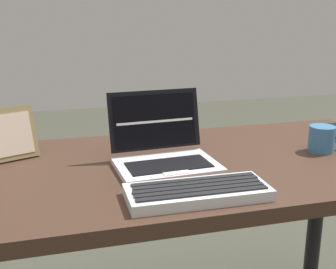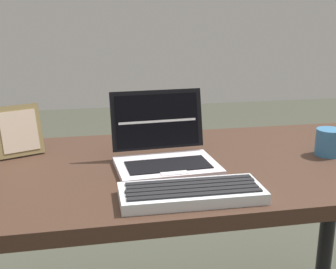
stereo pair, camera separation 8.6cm
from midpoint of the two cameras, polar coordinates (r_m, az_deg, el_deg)
desk at (r=1.32m, az=-1.39°, el=-7.44°), size 1.55×0.70×0.70m
laptop_front at (r=1.26m, az=-2.56°, el=-2.30°), size 0.30×0.26×0.20m
external_keyboard at (r=1.06m, az=1.55°, el=-7.54°), size 0.35×0.14×0.03m
photo_frame at (r=1.40m, az=-21.27°, el=0.03°), size 0.15×0.10×0.16m
coffee_mug at (r=1.46m, az=17.92°, el=-0.55°), size 0.12×0.08×0.08m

